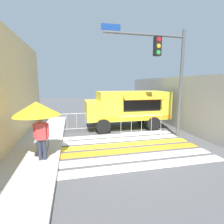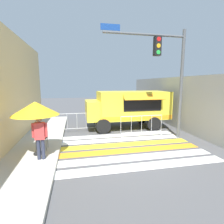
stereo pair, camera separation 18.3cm
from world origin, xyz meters
The scene contains 10 objects.
ground_plane centered at (0.00, 0.00, 0.00)m, with size 60.00×60.00×0.00m, color #4C4C4F.
concrete_wall_right centered at (4.27, 3.00, 1.65)m, with size 0.20×16.00×3.29m.
crosswalk_painted centered at (0.00, 0.44, 0.00)m, with size 6.40×4.36×0.01m.
food_truck centered at (0.99, 3.92, 1.43)m, with size 5.21×2.70×2.37m.
traffic_signal_pole centered at (2.30, 1.39, 3.80)m, with size 4.28×0.29×5.52m.
patio_umbrella centered at (-3.70, 0.05, 1.94)m, with size 1.72×1.72×2.05m.
folding_chair centered at (-3.64, 0.63, 0.76)m, with size 0.41×0.41×0.99m.
vendor_person centered at (-3.51, -0.44, 1.05)m, with size 0.53×0.21×1.59m.
barricade_front centered at (1.31, 2.04, 0.57)m, with size 2.40×0.44×1.14m.
barricade_side centered at (-2.19, 3.58, 0.57)m, with size 2.26×0.44×1.14m.
Camera 2 is at (-2.23, -6.83, 2.86)m, focal length 28.00 mm.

